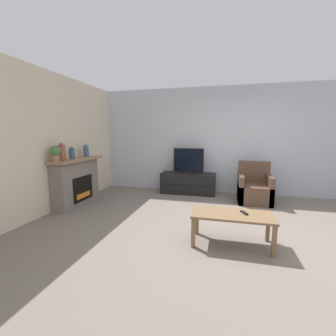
{
  "coord_description": "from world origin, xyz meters",
  "views": [
    {
      "loc": [
        -0.33,
        -3.59,
        1.51
      ],
      "look_at": [
        -1.41,
        0.67,
        0.85
      ],
      "focal_mm": 24.0,
      "sensor_mm": 36.0,
      "label": 1
    }
  ],
  "objects": [
    {
      "name": "remote",
      "position": [
        -0.04,
        -0.48,
        0.45
      ],
      "size": [
        0.1,
        0.15,
        0.02
      ],
      "rotation": [
        0.0,
        0.0,
        0.46
      ],
      "color": "black",
      "rests_on": "coffee_table"
    },
    {
      "name": "potted_plant",
      "position": [
        -3.39,
        -0.05,
        1.17
      ],
      "size": [
        0.2,
        0.2,
        0.29
      ],
      "color": "#936B4C",
      "rests_on": "fireplace"
    },
    {
      "name": "wall_left",
      "position": [
        -3.6,
        0.0,
        1.35
      ],
      "size": [
        0.06,
        12.0,
        2.7
      ],
      "color": "beige",
      "rests_on": "ground"
    },
    {
      "name": "mantel_vase_centre_left",
      "position": [
        -3.39,
        0.41,
        1.12
      ],
      "size": [
        0.11,
        0.11,
        0.25
      ],
      "color": "#385670",
      "rests_on": "fireplace"
    },
    {
      "name": "tv_stand",
      "position": [
        -1.21,
        2.03,
        0.26
      ],
      "size": [
        1.37,
        0.51,
        0.53
      ],
      "color": "black",
      "rests_on": "ground"
    },
    {
      "name": "armchair",
      "position": [
        0.35,
        1.67,
        0.29
      ],
      "size": [
        0.7,
        0.76,
        0.89
      ],
      "color": "brown",
      "rests_on": "ground"
    },
    {
      "name": "fireplace",
      "position": [
        -3.4,
        0.5,
        0.51
      ],
      "size": [
        0.45,
        1.31,
        1.01
      ],
      "color": "slate",
      "rests_on": "ground"
    },
    {
      "name": "coffee_table",
      "position": [
        -0.2,
        -0.53,
        0.38
      ],
      "size": [
        1.08,
        0.51,
        0.44
      ],
      "color": "brown",
      "rests_on": "ground"
    },
    {
      "name": "ground_plane",
      "position": [
        0.0,
        0.0,
        0.0
      ],
      "size": [
        24.0,
        24.0,
        0.0
      ],
      "primitive_type": "plane",
      "color": "slate"
    },
    {
      "name": "mantel_vase_right",
      "position": [
        -3.39,
        0.9,
        1.14
      ],
      "size": [
        0.11,
        0.11,
        0.28
      ],
      "color": "#385670",
      "rests_on": "fireplace"
    },
    {
      "name": "tv",
      "position": [
        -1.21,
        2.03,
        0.82
      ],
      "size": [
        0.77,
        0.18,
        0.63
      ],
      "color": "black",
      "rests_on": "tv_stand"
    },
    {
      "name": "mantel_vase_left",
      "position": [
        -3.39,
        0.11,
        1.17
      ],
      "size": [
        0.13,
        0.13,
        0.34
      ],
      "color": "#994C3D",
      "rests_on": "fireplace"
    },
    {
      "name": "wall_back",
      "position": [
        0.0,
        2.35,
        1.35
      ],
      "size": [
        12.0,
        0.06,
        2.7
      ],
      "color": "silver",
      "rests_on": "ground"
    }
  ]
}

